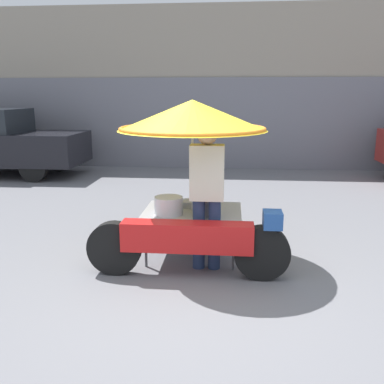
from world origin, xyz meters
name	(u,v)px	position (x,y,z in m)	size (l,w,h in m)	color
ground_plane	(197,295)	(0.00, 0.00, 0.00)	(36.00, 36.00, 0.00)	slate
shopfront_building	(221,89)	(0.00, 8.58, 2.10)	(28.00, 2.06, 4.23)	gray
vendor_motorcycle_cart	(192,141)	(-0.15, 1.00, 1.45)	(2.25, 1.77, 1.92)	black
vendor_person	(207,190)	(0.05, 0.71, 0.94)	(0.38, 0.22, 1.67)	navy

